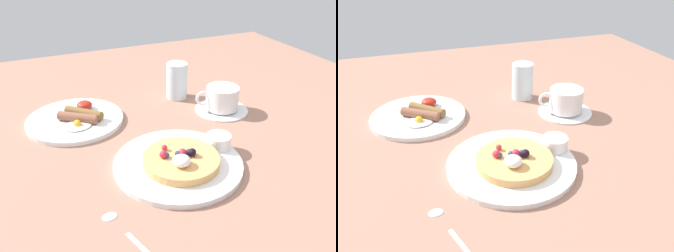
{
  "view_description": "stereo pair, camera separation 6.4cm",
  "coord_description": "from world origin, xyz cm",
  "views": [
    {
      "loc": [
        -21.7,
        -67.24,
        43.91
      ],
      "look_at": [
        7.78,
        -0.92,
        4.0
      ],
      "focal_mm": 38.04,
      "sensor_mm": 36.0,
      "label": 1
    },
    {
      "loc": [
        -15.74,
        -69.58,
        43.91
      ],
      "look_at": [
        7.78,
        -0.92,
        4.0
      ],
      "focal_mm": 38.04,
      "sensor_mm": 36.0,
      "label": 2
    }
  ],
  "objects": [
    {
      "name": "coffee_cup",
      "position": [
        27.85,
        8.03,
        3.99
      ],
      "size": [
        12.01,
        8.96,
        6.16
      ],
      "color": "white",
      "rests_on": "coffee_saucer"
    },
    {
      "name": "breakfast_plate",
      "position": [
        -10.56,
        17.54,
        0.59
      ],
      "size": [
        24.89,
        24.89,
        1.18
      ],
      "primitive_type": "cylinder",
      "color": "white",
      "rests_on": "ground_plane"
    },
    {
      "name": "fried_breakfast",
      "position": [
        -8.98,
        16.7,
        2.24
      ],
      "size": [
        11.39,
        14.31,
        2.59
      ],
      "color": "brown",
      "rests_on": "breakfast_plate"
    },
    {
      "name": "pancake_with_berries",
      "position": [
        5.61,
        -12.47,
        2.28
      ],
      "size": [
        16.07,
        16.07,
        3.97
      ],
      "color": "#E3A65F",
      "rests_on": "pancake_plate"
    },
    {
      "name": "water_glass",
      "position": [
        20.45,
        21.24,
        5.27
      ],
      "size": [
        6.19,
        6.19,
        10.55
      ],
      "primitive_type": "cylinder",
      "color": "silver",
      "rests_on": "ground_plane"
    },
    {
      "name": "coffee_saucer",
      "position": [
        27.99,
        8.0,
        0.4
      ],
      "size": [
        14.58,
        14.58,
        0.8
      ],
      "primitive_type": "cylinder",
      "color": "white",
      "rests_on": "ground_plane"
    },
    {
      "name": "syrup_ramekin",
      "position": [
        16.29,
        -9.63,
        2.72
      ],
      "size": [
        5.61,
        5.61,
        2.95
      ],
      "color": "white",
      "rests_on": "pancake_plate"
    },
    {
      "name": "ground_plane",
      "position": [
        0.0,
        0.0,
        -1.5
      ],
      "size": [
        177.59,
        155.05,
        3.0
      ],
      "primitive_type": "cube",
      "color": "#9B6E5A"
    },
    {
      "name": "pancake_plate",
      "position": [
        5.45,
        -11.29,
        0.6
      ],
      "size": [
        27.37,
        27.37,
        1.2
      ],
      "primitive_type": "cylinder",
      "color": "white",
      "rests_on": "ground_plane"
    },
    {
      "name": "teaspoon",
      "position": [
        -10.77,
        -24.28,
        0.24
      ],
      "size": [
        6.4,
        16.14,
        0.6
      ],
      "color": "silver",
      "rests_on": "ground_plane"
    }
  ]
}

